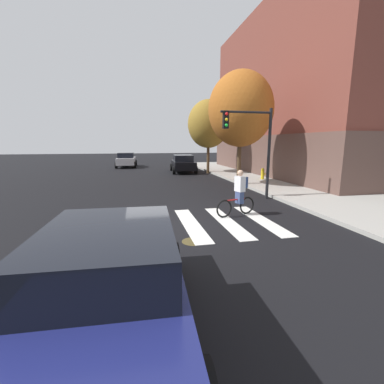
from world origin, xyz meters
TOP-DOWN VIEW (x-y plane):
  - ground_plane at (0.00, 0.00)m, footprint 120.00×120.00m
  - crosswalk_stripes at (0.17, 0.00)m, footprint 6.79×3.71m
  - manhole_cover at (0.54, -1.54)m, footprint 0.64×0.64m
  - sedan_near at (-1.31, -4.72)m, footprint 2.35×4.69m
  - sedan_mid at (3.29, 15.30)m, footprint 2.35×4.64m
  - sedan_far at (-1.89, 21.67)m, footprint 2.29×4.64m
  - cyclist at (2.74, 0.69)m, footprint 1.66×0.54m
  - traffic_light_near at (4.37, 3.18)m, footprint 2.47×0.28m
  - fire_hydrant at (7.70, 8.54)m, footprint 0.33×0.22m
  - street_tree_near at (5.28, 6.98)m, footprint 3.83×3.83m
  - street_tree_mid at (5.28, 13.98)m, footprint 3.51×3.51m
  - corner_building at (16.16, 12.03)m, footprint 15.30×19.41m

SIDE VIEW (x-z plane):
  - ground_plane at x=0.00m, z-range 0.00..0.00m
  - manhole_cover at x=0.54m, z-range 0.00..0.01m
  - crosswalk_stripes at x=0.17m, z-range 0.00..0.01m
  - fire_hydrant at x=7.70m, z-range 0.14..0.92m
  - sedan_mid at x=3.29m, z-range 0.02..1.59m
  - sedan_far at x=-1.89m, z-range 0.02..1.60m
  - sedan_near at x=-1.31m, z-range 0.03..1.62m
  - cyclist at x=2.74m, z-range 0.00..1.69m
  - traffic_light_near at x=4.37m, z-range 0.76..4.96m
  - street_tree_mid at x=5.28m, z-range 1.09..7.34m
  - street_tree_near at x=5.28m, z-range 1.19..8.00m
  - corner_building at x=16.16m, z-range -0.05..12.87m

